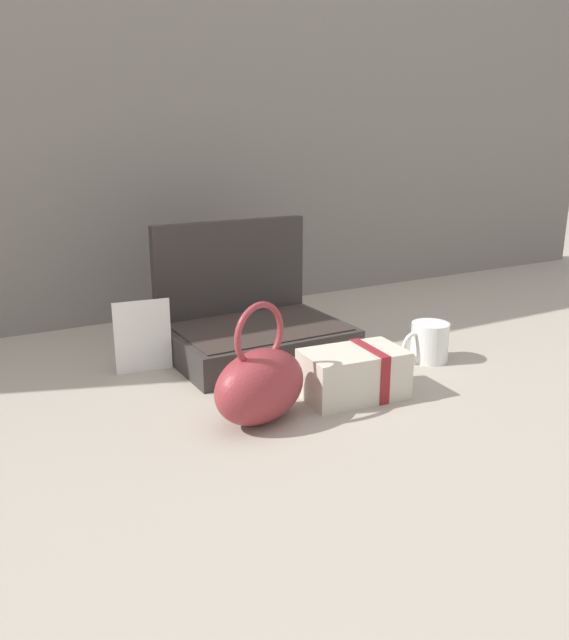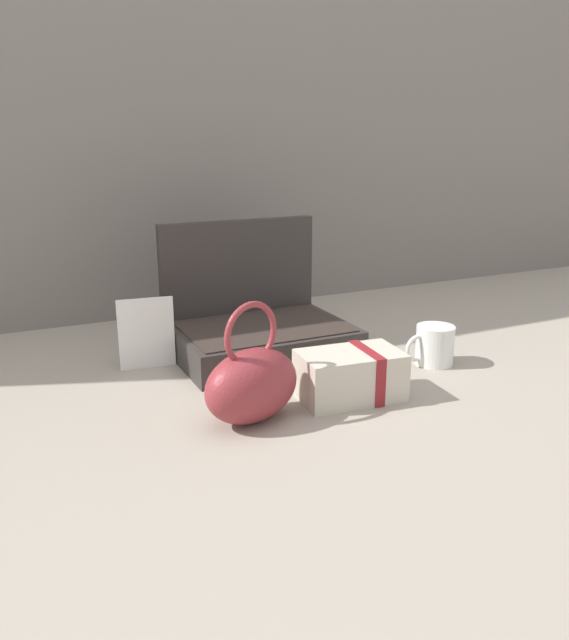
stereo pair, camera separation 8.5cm
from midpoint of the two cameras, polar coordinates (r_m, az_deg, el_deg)
name	(u,v)px [view 2 (the right image)]	position (r m, az deg, el deg)	size (l,w,h in m)	color
ground_plane	(276,375)	(1.34, 1.04, -4.93)	(6.00, 6.00, 0.00)	#9E9384
back_wall	(180,45)	(1.80, -7.82, 23.09)	(3.20, 0.06, 1.40)	gray
open_suitcase	(257,325)	(1.45, -0.81, -0.46)	(0.38, 0.29, 0.29)	#332D2B
teal_pouch_handbag	(252,383)	(1.11, -0.71, -5.66)	(0.21, 0.17, 0.22)	maroon
cream_toiletry_bag	(352,375)	(1.22, 8.01, -4.91)	(0.20, 0.13, 0.10)	beige
coffee_mug	(434,345)	(1.43, 14.82, -2.20)	(0.12, 0.08, 0.09)	white
info_card_left	(146,333)	(1.38, -10.45, -1.20)	(0.12, 0.01, 0.15)	white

